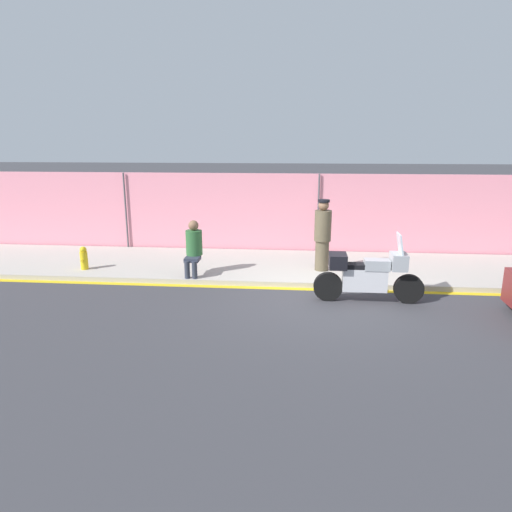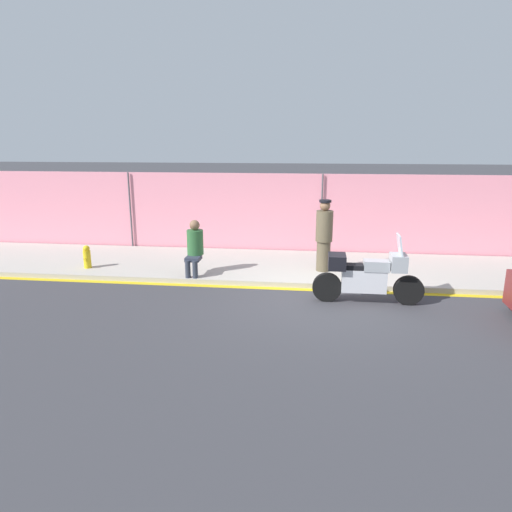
{
  "view_description": "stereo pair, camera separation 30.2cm",
  "coord_description": "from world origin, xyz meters",
  "px_view_note": "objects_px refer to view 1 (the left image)",
  "views": [
    {
      "loc": [
        -0.61,
        -9.36,
        3.34
      ],
      "look_at": [
        -1.54,
        0.78,
        0.75
      ],
      "focal_mm": 32.0,
      "sensor_mm": 36.0,
      "label": 1
    },
    {
      "loc": [
        -0.31,
        -9.33,
        3.34
      ],
      "look_at": [
        -1.54,
        0.78,
        0.75
      ],
      "focal_mm": 32.0,
      "sensor_mm": 36.0,
      "label": 2
    }
  ],
  "objects_px": {
    "person_seated_on_curb": "(194,245)",
    "fire_hydrant": "(84,258)",
    "officer_standing": "(323,235)",
    "motorcycle": "(368,274)"
  },
  "relations": [
    {
      "from": "person_seated_on_curb",
      "to": "fire_hydrant",
      "type": "height_order",
      "value": "person_seated_on_curb"
    },
    {
      "from": "motorcycle",
      "to": "officer_standing",
      "type": "distance_m",
      "value": 2.17
    },
    {
      "from": "person_seated_on_curb",
      "to": "fire_hydrant",
      "type": "xyz_separation_m",
      "value": [
        -2.91,
        0.18,
        -0.44
      ]
    },
    {
      "from": "officer_standing",
      "to": "person_seated_on_curb",
      "type": "distance_m",
      "value": 3.22
    },
    {
      "from": "person_seated_on_curb",
      "to": "fire_hydrant",
      "type": "distance_m",
      "value": 2.95
    },
    {
      "from": "officer_standing",
      "to": "fire_hydrant",
      "type": "xyz_separation_m",
      "value": [
        -6.05,
        -0.49,
        -0.62
      ]
    },
    {
      "from": "motorcycle",
      "to": "person_seated_on_curb",
      "type": "distance_m",
      "value": 4.21
    },
    {
      "from": "fire_hydrant",
      "to": "officer_standing",
      "type": "bearing_deg",
      "value": 4.58
    },
    {
      "from": "officer_standing",
      "to": "person_seated_on_curb",
      "type": "bearing_deg",
      "value": -168.09
    },
    {
      "from": "person_seated_on_curb",
      "to": "motorcycle",
      "type": "bearing_deg",
      "value": -17.66
    }
  ]
}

